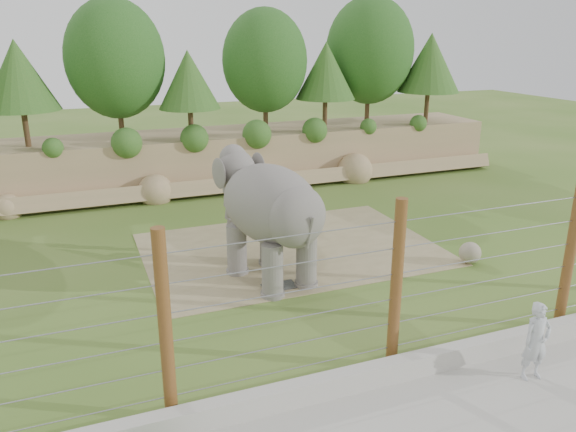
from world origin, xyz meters
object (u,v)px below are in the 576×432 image
object	(u,v)px
elephant	(270,221)
stone_ball	(470,253)
barrier_fence	(396,286)
zookeeper	(536,341)

from	to	relation	value
elephant	stone_ball	distance (m)	6.77
barrier_fence	zookeeper	distance (m)	3.24
elephant	barrier_fence	distance (m)	5.52
barrier_fence	zookeeper	size ratio (longest dim) A/B	11.23
stone_ball	zookeeper	bearing A→B (deg)	-116.56
elephant	stone_ball	world-z (taller)	elephant
barrier_fence	stone_ball	bearing A→B (deg)	37.37
stone_ball	barrier_fence	distance (m)	7.11
zookeeper	elephant	bearing A→B (deg)	122.46
barrier_fence	elephant	bearing A→B (deg)	100.25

